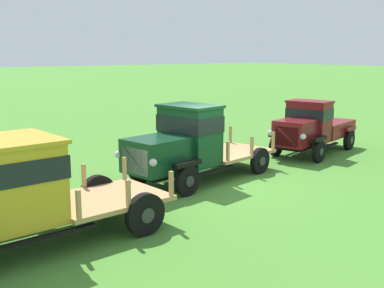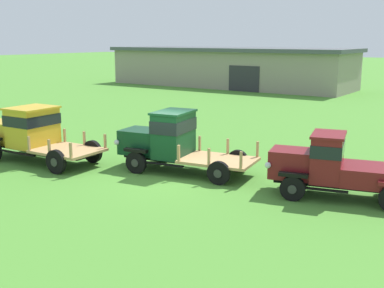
% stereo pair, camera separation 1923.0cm
% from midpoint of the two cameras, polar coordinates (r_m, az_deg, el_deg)
% --- Properties ---
extents(ground_plane, '(240.00, 240.00, 0.00)m').
position_cam_midpoint_polar(ground_plane, '(12.41, -39.03, -12.19)').
color(ground_plane, '#47842D').
extents(vintage_truck_foreground_near, '(5.75, 2.39, 2.21)m').
position_cam_midpoint_polar(vintage_truck_foreground_near, '(13.06, -68.90, -10.28)').
color(vintage_truck_foreground_near, black).
rests_on(vintage_truck_foreground_near, ground).
extents(vintage_truck_second_in_line, '(5.51, 2.69, 2.29)m').
position_cam_midpoint_polar(vintage_truck_second_in_line, '(12.99, -41.98, -6.20)').
color(vintage_truck_second_in_line, black).
rests_on(vintage_truck_second_in_line, ground).
extents(vintage_truck_midrow_center, '(4.79, 2.69, 2.03)m').
position_cam_midpoint_polar(vintage_truck_midrow_center, '(14.28, -16.04, -3.18)').
color(vintage_truck_midrow_center, black).
rests_on(vintage_truck_midrow_center, ground).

